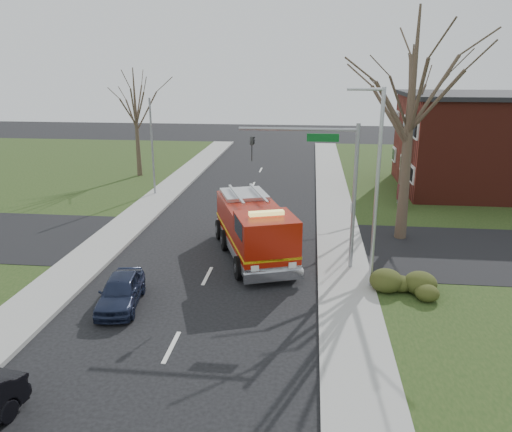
# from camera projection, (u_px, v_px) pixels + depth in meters

# --- Properties ---
(ground) EXTENTS (120.00, 120.00, 0.00)m
(ground) POSITION_uv_depth(u_px,v_px,m) (207.00, 276.00, 22.64)
(ground) COLOR black
(ground) RESTS_ON ground
(sidewalk_right) EXTENTS (2.40, 80.00, 0.15)m
(sidewalk_right) POSITION_uv_depth(u_px,v_px,m) (345.00, 281.00, 21.96)
(sidewalk_right) COLOR #989892
(sidewalk_right) RESTS_ON ground
(sidewalk_left) EXTENTS (2.40, 80.00, 0.15)m
(sidewalk_left) POSITION_uv_depth(u_px,v_px,m) (77.00, 269.00, 23.27)
(sidewalk_left) COLOR #989892
(sidewalk_left) RESTS_ON ground
(brick_building) EXTENTS (15.40, 10.40, 7.25)m
(brick_building) POSITION_uv_depth(u_px,v_px,m) (509.00, 143.00, 36.69)
(brick_building) COLOR #5F2116
(brick_building) RESTS_ON ground
(health_center_sign) EXTENTS (0.12, 2.00, 1.40)m
(health_center_sign) POSITION_uv_depth(u_px,v_px,m) (400.00, 195.00, 33.16)
(health_center_sign) COLOR #481015
(health_center_sign) RESTS_ON ground
(hedge_corner) EXTENTS (2.80, 2.00, 0.90)m
(hedge_corner) POSITION_uv_depth(u_px,v_px,m) (416.00, 283.00, 20.57)
(hedge_corner) COLOR #2F3A15
(hedge_corner) RESTS_ON lawn_right
(bare_tree_near) EXTENTS (6.00, 6.00, 12.00)m
(bare_tree_near) POSITION_uv_depth(u_px,v_px,m) (412.00, 102.00, 25.19)
(bare_tree_near) COLOR #3C2C23
(bare_tree_near) RESTS_ON ground
(bare_tree_far) EXTENTS (5.25, 5.25, 10.50)m
(bare_tree_far) POSITION_uv_depth(u_px,v_px,m) (409.00, 106.00, 33.86)
(bare_tree_far) COLOR #3C2C23
(bare_tree_far) RESTS_ON ground
(bare_tree_left) EXTENTS (4.50, 4.50, 9.00)m
(bare_tree_left) POSITION_uv_depth(u_px,v_px,m) (136.00, 111.00, 41.10)
(bare_tree_left) COLOR #3C2C23
(bare_tree_left) RESTS_ON ground
(traffic_signal_mast) EXTENTS (5.29, 0.18, 6.80)m
(traffic_signal_mast) POSITION_uv_depth(u_px,v_px,m) (326.00, 170.00, 22.15)
(traffic_signal_mast) COLOR gray
(traffic_signal_mast) RESTS_ON ground
(streetlight_pole) EXTENTS (1.48, 0.16, 8.40)m
(streetlight_pole) POSITION_uv_depth(u_px,v_px,m) (376.00, 185.00, 20.09)
(streetlight_pole) COLOR #B7BABF
(streetlight_pole) RESTS_ON ground
(utility_pole_far) EXTENTS (0.14, 0.14, 7.00)m
(utility_pole_far) POSITION_uv_depth(u_px,v_px,m) (152.00, 148.00, 35.65)
(utility_pole_far) COLOR gray
(utility_pole_far) RESTS_ON ground
(fire_engine) EXTENTS (4.96, 8.00, 3.05)m
(fire_engine) POSITION_uv_depth(u_px,v_px,m) (254.00, 231.00, 24.53)
(fire_engine) COLOR #921406
(fire_engine) RESTS_ON ground
(parked_car_maroon) EXTENTS (2.00, 3.87, 1.26)m
(parked_car_maroon) POSITION_uv_depth(u_px,v_px,m) (121.00, 291.00, 19.69)
(parked_car_maroon) COLOR #1A223A
(parked_car_maroon) RESTS_ON ground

